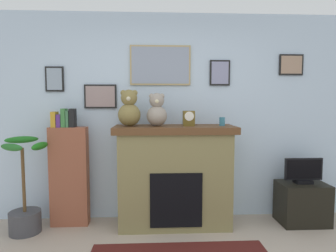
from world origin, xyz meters
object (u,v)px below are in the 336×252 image
Objects in this scene: fireplace at (174,175)px; candle_jar at (222,121)px; bookshelf at (69,172)px; tv_stand at (302,203)px; teddy_bear_cream at (129,110)px; television at (303,172)px; mantel_clock at (189,118)px; teddy_bear_tan at (157,111)px; potted_plant at (25,204)px.

fireplace is 0.86m from candle_jar.
tv_stand is (2.85, -0.10, -0.40)m from bookshelf.
teddy_bear_cream is (-0.53, -0.02, 0.79)m from fireplace.
fireplace is 1.58m from television.
candle_jar is at bearing 0.22° from mantel_clock.
tv_stand is at bearing -2.01° from bookshelf.
candle_jar reaches higher than television.
bookshelf is at bearing 177.96° from television.
candle_jar is 0.24× the size of teddy_bear_cream.
mantel_clock is (-1.41, 0.02, 1.05)m from tv_stand.
teddy_bear_tan is at bearing -175.07° from fireplace.
television is at bearing -0.80° from mantel_clock.
teddy_bear_tan is at bearing -179.96° from candle_jar.
candle_jar is at bearing 0.03° from teddy_bear_cream.
teddy_bear_cream reaches higher than mantel_clock.
fireplace is 0.80m from teddy_bear_tan.
television reaches higher than tv_stand.
tv_stand is (3.29, 0.09, -0.08)m from potted_plant.
teddy_bear_tan is (-1.79, 0.02, 0.74)m from television.
teddy_bear_cream is 0.32m from teddy_bear_tan.
bookshelf is 2.85m from television.
teddy_bear_cream reaches higher than television.
fireplace is 1.30× the size of potted_plant.
teddy_bear_cream is at bearing -178.04° from fireplace.
teddy_bear_tan reaches higher than candle_jar.
potted_plant is 1.93× the size of tv_stand.
television is at bearing -2.04° from bookshelf.
potted_plant is (-1.72, -0.13, -0.28)m from fireplace.
teddy_bear_tan is at bearing -4.35° from bookshelf.
television is at bearing -1.41° from fireplace.
bookshelf is 1.94m from candle_jar.
tv_stand is 1.76m from mantel_clock.
teddy_bear_cream is at bearing -179.97° from candle_jar.
bookshelf is 13.77× the size of candle_jar.
teddy_bear_cream is (0.74, -0.08, 0.76)m from bookshelf.
teddy_bear_cream is at bearing -6.25° from bookshelf.
bookshelf is 3.65× the size of teddy_bear_tan.
candle_jar is (-1.01, 0.02, 0.62)m from television.
fireplace is 3.08× the size of television.
candle_jar is 0.79m from teddy_bear_tan.
teddy_bear_cream reaches higher than bookshelf.
teddy_bear_cream reaches higher than candle_jar.
television is 2.60× the size of mantel_clock.
fireplace is 1.75m from potted_plant.
mantel_clock is (1.44, -0.08, 0.65)m from bookshelf.
candle_jar reaches higher than fireplace.
teddy_bear_tan is (0.32, 0.00, -0.02)m from teddy_bear_cream.
potted_plant is 2.12m from mantel_clock.
teddy_bear_cream is (-1.10, -0.00, 0.14)m from candle_jar.
candle_jar is 1.11m from teddy_bear_cream.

